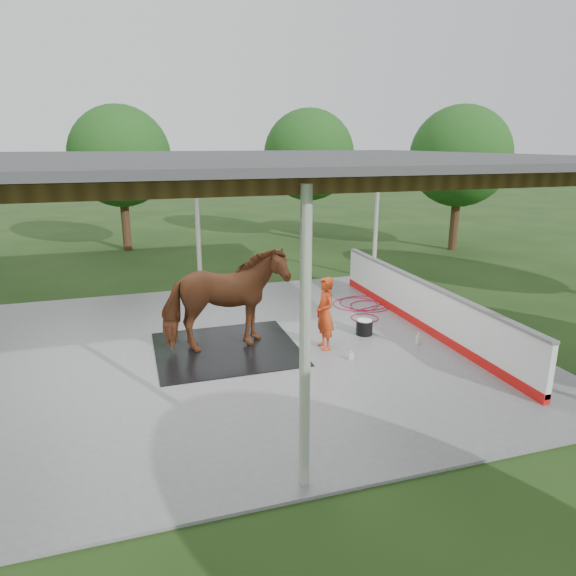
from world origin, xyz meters
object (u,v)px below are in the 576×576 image
object	(u,v)px
horse	(225,300)
handler	(325,313)
dasher_board	(422,306)
wash_bucket	(364,327)

from	to	relation	value
horse	handler	world-z (taller)	horse
horse	handler	distance (m)	2.13
dasher_board	handler	bearing A→B (deg)	-169.05
handler	wash_bucket	bearing A→B (deg)	108.70
handler	horse	bearing A→B (deg)	-109.00
handler	wash_bucket	distance (m)	1.41
horse	handler	bearing A→B (deg)	-109.17
horse	handler	size ratio (longest dim) A/B	1.64
dasher_board	handler	xyz separation A→B (m)	(-2.68, -0.52, 0.24)
horse	wash_bucket	world-z (taller)	horse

